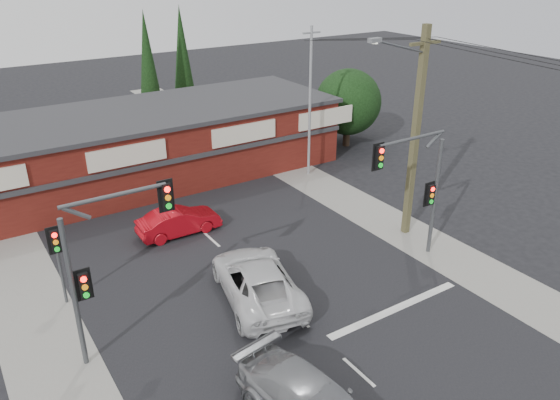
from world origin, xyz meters
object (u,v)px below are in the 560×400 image
utility_pole (414,129)px  shop_building (124,148)px  white_suv (257,280)px  red_sedan (179,221)px

utility_pole → shop_building: bearing=123.8°
shop_building → utility_pole: bearing=-56.2°
white_suv → red_sedan: white_suv is taller
shop_building → utility_pole: (9.36, -14.00, 3.26)m
white_suv → utility_pole: utility_pole is taller
white_suv → shop_building: (-0.38, 14.84, 1.32)m
white_suv → red_sedan: size_ratio=1.44×
red_sedan → shop_building: bearing=0.1°
red_sedan → utility_pole: bearing=-122.0°
white_suv → shop_building: shop_building is taller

